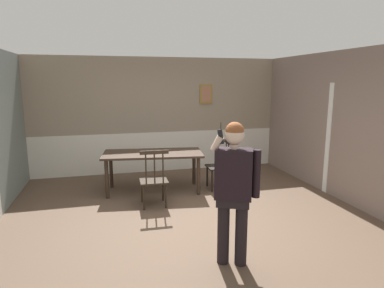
# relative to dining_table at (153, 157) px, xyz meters

# --- Properties ---
(ground_plane) EXTENTS (6.50, 6.50, 0.00)m
(ground_plane) POSITION_rel_dining_table_xyz_m (0.35, -1.47, -0.68)
(ground_plane) COLOR brown
(room_back_partition) EXTENTS (5.87, 0.17, 2.67)m
(room_back_partition) POSITION_rel_dining_table_xyz_m (0.35, 1.49, 0.61)
(room_back_partition) COLOR gray
(room_back_partition) RESTS_ON ground_plane
(room_right_partition) EXTENTS (0.13, 5.91, 2.67)m
(room_right_partition) POSITION_rel_dining_table_xyz_m (3.28, -1.46, 0.65)
(room_right_partition) COLOR gray
(room_right_partition) RESTS_ON ground_plane
(dining_table) EXTENTS (1.99, 1.10, 0.77)m
(dining_table) POSITION_rel_dining_table_xyz_m (0.00, 0.00, 0.00)
(dining_table) COLOR #38281E
(dining_table) RESTS_ON ground_plane
(chair_near_window) EXTENTS (0.48, 0.48, 1.02)m
(chair_near_window) POSITION_rel_dining_table_xyz_m (-0.10, -0.81, -0.20)
(chair_near_window) COLOR #2D2319
(chair_near_window) RESTS_ON ground_plane
(chair_by_doorway) EXTENTS (0.47, 0.47, 0.96)m
(chair_by_doorway) POSITION_rel_dining_table_xyz_m (1.32, -0.17, -0.21)
(chair_by_doorway) COLOR black
(chair_by_doorway) RESTS_ON ground_plane
(person_figure) EXTENTS (0.54, 0.38, 1.69)m
(person_figure) POSITION_rel_dining_table_xyz_m (0.53, -2.87, 0.30)
(person_figure) COLOR black
(person_figure) RESTS_ON ground_plane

